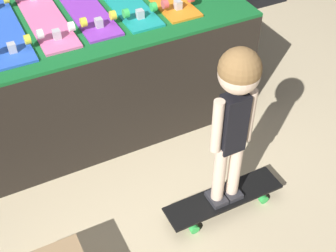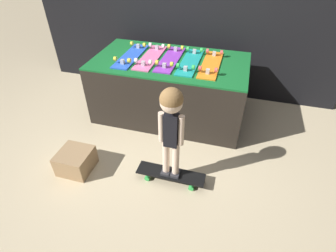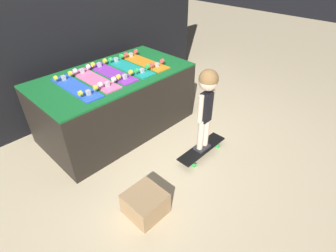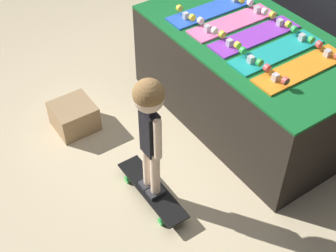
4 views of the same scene
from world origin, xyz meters
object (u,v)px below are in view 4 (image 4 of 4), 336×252
at_px(skateboard_purple_on_rack, 255,35).
at_px(skateboard_teal_on_rack, 277,51).
at_px(skateboard_blue_on_rack, 211,9).
at_px(storage_box, 74,116).
at_px(child, 149,119).
at_px(skateboard_on_floor, 152,191).
at_px(skateboard_pink_on_rack, 233,21).
at_px(skateboard_orange_on_rack, 302,68).

height_order(skateboard_purple_on_rack, skateboard_teal_on_rack, same).
bearing_deg(skateboard_blue_on_rack, skateboard_purple_on_rack, 4.35).
distance_m(skateboard_teal_on_rack, storage_box, 1.69).
bearing_deg(child, skateboard_on_floor, 116.83).
height_order(skateboard_teal_on_rack, skateboard_on_floor, skateboard_teal_on_rack).
bearing_deg(child, storage_box, -172.53).
xyz_separation_m(skateboard_teal_on_rack, storage_box, (-0.91, -1.26, -0.67)).
bearing_deg(skateboard_pink_on_rack, storage_box, -108.28).
height_order(skateboard_blue_on_rack, storage_box, skateboard_blue_on_rack).
bearing_deg(skateboard_teal_on_rack, skateboard_on_floor, -85.94).
distance_m(skateboard_teal_on_rack, skateboard_orange_on_rack, 0.25).
relative_size(skateboard_blue_on_rack, skateboard_purple_on_rack, 1.00).
relative_size(skateboard_pink_on_rack, skateboard_on_floor, 1.11).
bearing_deg(skateboard_pink_on_rack, child, -63.31).
bearing_deg(skateboard_on_floor, storage_box, -172.80).
xyz_separation_m(skateboard_pink_on_rack, skateboard_purple_on_rack, (0.25, 0.01, 0.00)).
xyz_separation_m(skateboard_pink_on_rack, skateboard_on_floor, (0.57, -1.14, -0.71)).
relative_size(skateboard_pink_on_rack, skateboard_teal_on_rack, 1.00).
xyz_separation_m(skateboard_pink_on_rack, storage_box, (-0.42, -1.26, -0.67)).
relative_size(skateboard_blue_on_rack, skateboard_teal_on_rack, 1.00).
distance_m(skateboard_orange_on_rack, child, 1.15).
bearing_deg(storage_box, skateboard_pink_on_rack, 71.72).
height_order(skateboard_blue_on_rack, skateboard_purple_on_rack, same).
relative_size(skateboard_on_floor, storage_box, 2.09).
height_order(skateboard_pink_on_rack, storage_box, skateboard_pink_on_rack).
bearing_deg(skateboard_on_floor, skateboard_pink_on_rack, 116.69).
distance_m(child, storage_box, 1.19).
relative_size(skateboard_purple_on_rack, storage_box, 2.32).
height_order(skateboard_purple_on_rack, child, child).
relative_size(skateboard_orange_on_rack, skateboard_on_floor, 1.11).
relative_size(skateboard_on_floor, child, 0.71).
height_order(skateboard_teal_on_rack, child, child).
xyz_separation_m(skateboard_pink_on_rack, skateboard_orange_on_rack, (0.74, -0.00, 0.00)).
distance_m(skateboard_pink_on_rack, storage_box, 1.49).
xyz_separation_m(skateboard_purple_on_rack, storage_box, (-0.66, -1.28, -0.67)).
xyz_separation_m(skateboard_teal_on_rack, skateboard_orange_on_rack, (0.25, -0.00, 0.00)).
relative_size(skateboard_pink_on_rack, child, 0.79).
bearing_deg(storage_box, skateboard_orange_on_rack, 47.55).
height_order(skateboard_teal_on_rack, storage_box, skateboard_teal_on_rack).
bearing_deg(storage_box, skateboard_blue_on_rack, 82.11).
relative_size(skateboard_purple_on_rack, skateboard_on_floor, 1.11).
bearing_deg(skateboard_purple_on_rack, skateboard_pink_on_rack, -176.92).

